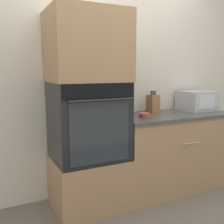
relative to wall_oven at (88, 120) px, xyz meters
The scene contains 11 objects.
ground_plane 0.99m from the wall_oven, 40.05° to the right, with size 12.00×12.00×0.00m, color #6B6056.
wall_back 0.61m from the wall_oven, 43.39° to the left, with size 8.00×0.05×2.50m.
oven_cabinet_base 0.63m from the wall_oven, 90.00° to the left, with size 0.71×0.60×0.51m.
wall_oven is the anchor object (origin of this frame).
oven_cabinet_upper 0.70m from the wall_oven, 90.00° to the left, with size 0.71×0.60×0.65m.
counter_unit 1.12m from the wall_oven, ahead, with size 1.36×0.63×0.88m.
microwave 1.48m from the wall_oven, ahead, with size 0.40×0.37×0.23m.
knife_block 0.86m from the wall_oven, ahead, with size 0.11×0.13×0.25m.
bowl 0.61m from the wall_oven, ahead, with size 0.12×0.12×0.05m.
condiment_jar_near 0.53m from the wall_oven, ahead, with size 0.05×0.05×0.11m.
condiment_jar_mid 0.59m from the wall_oven, 21.90° to the left, with size 0.05×0.05×0.08m.
Camera 1 is at (-1.23, -2.05, 1.37)m, focal length 42.00 mm.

